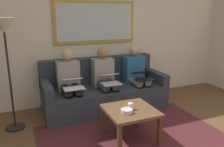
% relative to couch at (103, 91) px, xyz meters
% --- Properties ---
extents(wall_rear, '(6.00, 0.12, 2.60)m').
position_rel_couch_xyz_m(wall_rear, '(0.00, -0.48, 0.99)').
color(wall_rear, beige).
rests_on(wall_rear, ground_plane).
extents(area_rug, '(2.60, 1.80, 0.01)m').
position_rel_couch_xyz_m(area_rug, '(0.00, 1.27, -0.31)').
color(area_rug, '#4C1E23').
rests_on(area_rug, ground_plane).
extents(couch, '(2.20, 0.90, 0.90)m').
position_rel_couch_xyz_m(couch, '(0.00, 0.00, 0.00)').
color(couch, '#2D333D').
rests_on(couch, ground_plane).
extents(framed_mirror, '(1.57, 0.05, 0.77)m').
position_rel_couch_xyz_m(framed_mirror, '(0.00, -0.39, 1.24)').
color(framed_mirror, '#B7892D').
extents(coffee_table, '(0.66, 0.66, 0.45)m').
position_rel_couch_xyz_m(coffee_table, '(0.06, 1.22, 0.08)').
color(coffee_table, brown).
rests_on(coffee_table, ground_plane).
extents(cup, '(0.07, 0.07, 0.09)m').
position_rel_couch_xyz_m(cup, '(0.06, 1.22, 0.18)').
color(cup, silver).
rests_on(cup, coffee_table).
extents(bowl, '(0.16, 0.16, 0.05)m').
position_rel_couch_xyz_m(bowl, '(0.16, 1.30, 0.16)').
color(bowl, beige).
rests_on(bowl, coffee_table).
extents(person_left, '(0.38, 0.58, 1.14)m').
position_rel_couch_xyz_m(person_left, '(-0.64, 0.07, 0.30)').
color(person_left, '#235B84').
rests_on(person_left, couch).
extents(laptop_black, '(0.33, 0.34, 0.15)m').
position_rel_couch_xyz_m(laptop_black, '(-0.64, 0.31, 0.31)').
color(laptop_black, black).
extents(person_middle, '(0.38, 0.58, 1.14)m').
position_rel_couch_xyz_m(person_middle, '(0.00, 0.07, 0.30)').
color(person_middle, gray).
rests_on(person_middle, couch).
extents(laptop_silver, '(0.31, 0.38, 0.16)m').
position_rel_couch_xyz_m(laptop_silver, '(0.00, 0.30, 0.32)').
color(laptop_silver, silver).
extents(person_right, '(0.38, 0.58, 1.14)m').
position_rel_couch_xyz_m(person_right, '(0.64, 0.07, 0.30)').
color(person_right, gray).
rests_on(person_right, couch).
extents(laptop_white, '(0.32, 0.35, 0.15)m').
position_rel_couch_xyz_m(laptop_white, '(0.64, 0.31, 0.31)').
color(laptop_white, white).
extents(standing_lamp, '(0.32, 0.32, 1.66)m').
position_rel_couch_xyz_m(standing_lamp, '(1.55, 0.27, 1.06)').
color(standing_lamp, black).
rests_on(standing_lamp, ground_plane).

